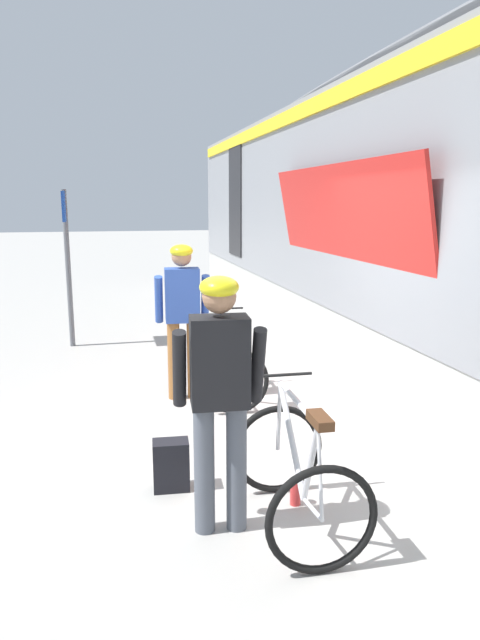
% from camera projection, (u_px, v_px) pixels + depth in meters
% --- Properties ---
extents(ground_plane, '(80.00, 80.00, 0.00)m').
position_uv_depth(ground_plane, '(244.00, 439.00, 5.46)').
color(ground_plane, '#A09E99').
extents(cyclist_near_in_dark, '(0.63, 0.34, 1.76)m').
position_uv_depth(cyclist_near_in_dark, '(220.00, 383.00, 3.76)').
color(cyclist_near_in_dark, '#4C515B').
rests_on(cyclist_near_in_dark, ground).
extents(cyclist_far_in_blue, '(0.63, 0.34, 1.76)m').
position_uv_depth(cyclist_far_in_blue, '(183.00, 308.00, 6.41)').
color(cyclist_far_in_blue, '#935B2D').
rests_on(cyclist_far_in_blue, ground).
extents(bicycle_near_silver, '(0.75, 1.09, 0.99)m').
position_uv_depth(bicycle_near_silver, '(298.00, 474.00, 3.90)').
color(bicycle_near_silver, black).
rests_on(bicycle_near_silver, ground).
extents(bicycle_far_white, '(0.78, 1.11, 0.99)m').
position_uv_depth(bicycle_far_white, '(229.00, 365.00, 6.52)').
color(bicycle_far_white, black).
rests_on(bicycle_far_white, ground).
extents(backpack_on_platform, '(0.29, 0.20, 0.40)m').
position_uv_depth(backpack_on_platform, '(171.00, 465.00, 4.48)').
color(backpack_on_platform, black).
rests_on(backpack_on_platform, ground).
extents(water_bottle_near_the_bikes, '(0.08, 0.08, 0.19)m').
position_uv_depth(water_bottle_near_the_bikes, '(295.00, 492.00, 4.27)').
color(water_bottle_near_the_bikes, red).
rests_on(water_bottle_near_the_bikes, ground).
extents(platform_sign_post, '(0.08, 0.70, 2.40)m').
position_uv_depth(platform_sign_post, '(67.00, 242.00, 8.66)').
color(platform_sign_post, '#595B60').
rests_on(platform_sign_post, ground).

